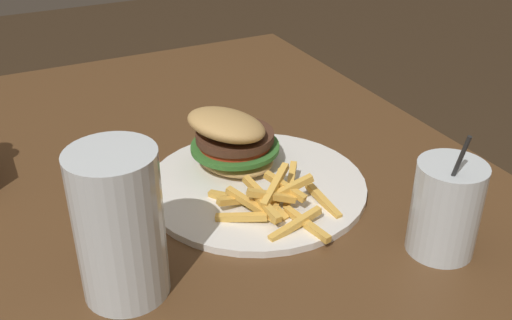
% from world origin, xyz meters
% --- Properties ---
extents(dining_table, '(1.22, 1.18, 0.77)m').
position_xyz_m(dining_table, '(0.00, 0.00, 0.61)').
color(dining_table, brown).
rests_on(dining_table, ground_plane).
extents(meal_plate_near, '(0.32, 0.31, 0.11)m').
position_xyz_m(meal_plate_near, '(0.01, -0.23, 0.80)').
color(meal_plate_near, white).
rests_on(meal_plate_near, dining_table).
extents(beer_glass, '(0.09, 0.09, 0.17)m').
position_xyz_m(beer_glass, '(-0.14, -0.01, 0.86)').
color(beer_glass, silver).
rests_on(beer_glass, dining_table).
extents(juice_glass, '(0.08, 0.08, 0.17)m').
position_xyz_m(juice_glass, '(-0.23, -0.37, 0.83)').
color(juice_glass, silver).
rests_on(juice_glass, dining_table).
extents(spoon, '(0.13, 0.12, 0.01)m').
position_xyz_m(spoon, '(0.05, -0.04, 0.78)').
color(spoon, silver).
rests_on(spoon, dining_table).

